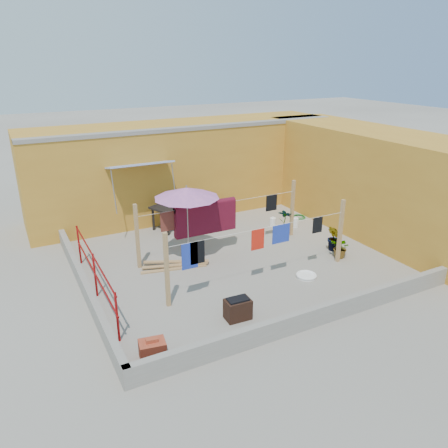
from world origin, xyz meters
The scene contains 21 objects.
ground centered at (0.00, 0.00, 0.00)m, with size 80.00×80.00×0.00m, color #9E998E.
wall_back centered at (0.50, 4.69, 1.61)m, with size 11.00×3.27×3.21m.
wall_right centered at (5.20, 0.00, 1.60)m, with size 2.40×9.00×3.20m, color #BE8629.
parapet_front centered at (0.00, -3.58, 0.22)m, with size 8.30×0.16×0.44m, color gray.
parapet_left centered at (-4.08, 0.00, 0.22)m, with size 0.16×7.30×0.44m, color gray.
red_railing centered at (-3.85, -0.20, 0.72)m, with size 0.05×4.20×1.10m.
clothesline_rig centered at (-0.43, 0.55, 1.05)m, with size 5.09×2.35×1.80m.
patio_umbrella centered at (-1.10, 0.70, 1.92)m, with size 2.23×2.23×2.14m.
outdoor_table centered at (-0.42, 3.20, 0.73)m, with size 1.93×1.45×0.81m.
brick_stack centered at (-3.43, -3.02, 0.18)m, with size 0.54×0.43×0.43m.
lumber_pile centered at (-1.64, 0.35, 0.06)m, with size 1.87×0.91×0.12m.
brazier centered at (-1.36, -2.60, 0.24)m, with size 0.57×0.39×0.49m.
white_basin centered at (1.14, -1.76, 0.05)m, with size 0.53×0.53×0.09m.
water_jug_a centered at (3.03, 1.32, 0.16)m, with size 0.23×0.23×0.36m.
water_jug_b centered at (2.44, 1.75, 0.14)m, with size 0.20×0.20×0.32m.
green_hose centered at (3.70, 1.98, 0.03)m, with size 0.46×0.46×0.07m.
plant_back_a centered at (0.50, 2.89, 0.41)m, with size 0.73×0.64×0.81m, color #195217.
plant_back_b centered at (1.36, 3.20, 0.32)m, with size 0.36×0.36×0.64m, color #195217.
plant_right_a centered at (2.34, 0.94, 0.43)m, with size 0.45×0.31×0.86m, color #195217.
plant_right_b centered at (2.88, -0.78, 0.39)m, with size 0.43×0.35×0.79m, color #195217.
plant_right_c centered at (2.74, -1.25, 0.31)m, with size 0.55×0.48×0.61m, color #195217.
Camera 1 is at (-5.39, -9.67, 5.31)m, focal length 35.00 mm.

